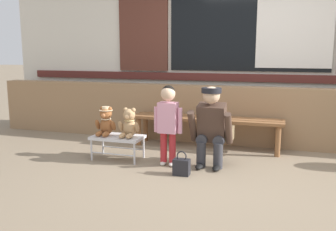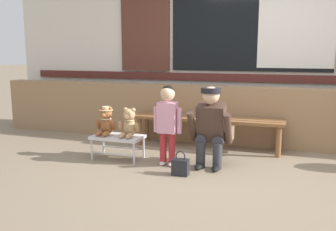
{
  "view_description": "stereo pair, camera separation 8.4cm",
  "coord_description": "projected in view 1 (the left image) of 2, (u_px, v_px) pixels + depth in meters",
  "views": [
    {
      "loc": [
        0.57,
        -3.82,
        1.33
      ],
      "look_at": [
        -0.81,
        0.44,
        0.55
      ],
      "focal_mm": 38.59,
      "sensor_mm": 36.0,
      "label": 1
    },
    {
      "loc": [
        0.65,
        -3.79,
        1.33
      ],
      "look_at": [
        -0.81,
        0.44,
        0.55
      ],
      "focal_mm": 38.59,
      "sensor_mm": 36.0,
      "label": 2
    }
  ],
  "objects": [
    {
      "name": "teddy_bear_with_hat",
      "position": [
        106.0,
        122.0,
        4.54
      ],
      "size": [
        0.28,
        0.27,
        0.36
      ],
      "color": "#93562D",
      "rests_on": "small_display_bench"
    },
    {
      "name": "brick_low_wall",
      "position": [
        242.0,
        116.0,
        5.24
      ],
      "size": [
        8.08,
        0.25,
        0.85
      ],
      "primitive_type": "cube",
      "color": "#997551",
      "rests_on": "ground"
    },
    {
      "name": "wooden_bench_long",
      "position": [
        206.0,
        122.0,
        5.04
      ],
      "size": [
        2.1,
        0.4,
        0.44
      ],
      "color": "brown",
      "rests_on": "ground"
    },
    {
      "name": "child_standing",
      "position": [
        168.0,
        117.0,
        4.22
      ],
      "size": [
        0.35,
        0.18,
        0.96
      ],
      "color": "#B7282D",
      "rests_on": "ground"
    },
    {
      "name": "small_display_bench",
      "position": [
        118.0,
        139.0,
        4.53
      ],
      "size": [
        0.64,
        0.36,
        0.3
      ],
      "color": "silver",
      "rests_on": "ground"
    },
    {
      "name": "handbag_on_ground",
      "position": [
        182.0,
        167.0,
        3.96
      ],
      "size": [
        0.18,
        0.11,
        0.27
      ],
      "color": "#232328",
      "rests_on": "ground"
    },
    {
      "name": "ground_plane",
      "position": [
        225.0,
        175.0,
        3.98
      ],
      "size": [
        60.0,
        60.0,
        0.0
      ],
      "primitive_type": "plane",
      "color": "#84725B"
    },
    {
      "name": "teddy_bear_plain",
      "position": [
        129.0,
        124.0,
        4.45
      ],
      "size": [
        0.28,
        0.26,
        0.36
      ],
      "color": "tan",
      "rests_on": "small_display_bench"
    },
    {
      "name": "adult_crouching",
      "position": [
        212.0,
        126.0,
        4.23
      ],
      "size": [
        0.5,
        0.49,
        0.95
      ],
      "color": "#333338",
      "rests_on": "ground"
    },
    {
      "name": "shop_facade",
      "position": [
        248.0,
        33.0,
        5.52
      ],
      "size": [
        8.24,
        0.26,
        3.23
      ],
      "color": "silver",
      "rests_on": "ground"
    }
  ]
}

